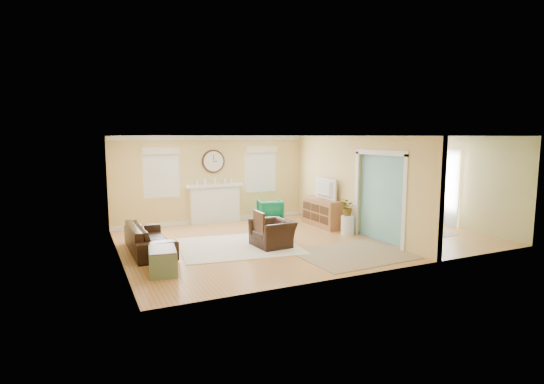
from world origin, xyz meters
The scene contains 29 objects.
floor centered at (0.00, 0.00, 0.00)m, with size 9.00×9.00×0.00m, color #AF7146.
wall_back centered at (0.00, 3.00, 1.30)m, with size 9.00×0.02×2.60m, color #E2C86F.
wall_front centered at (0.00, -3.00, 1.30)m, with size 9.00×0.02×2.60m, color #E2C86F.
wall_left centered at (-4.50, 0.00, 1.30)m, with size 0.02×6.00×2.60m, color #E2C86F.
wall_right centered at (4.50, 0.00, 1.30)m, with size 0.02×6.00×2.60m, color #E2C86F.
ceiling centered at (0.00, 0.00, 2.60)m, with size 9.00×6.00×0.02m, color white.
partition centered at (1.51, 0.28, 1.36)m, with size 0.17×6.00×2.60m.
fireplace centered at (-1.50, 2.88, 0.60)m, with size 1.70×0.30×1.17m.
wall_clock centered at (-1.50, 2.97, 1.85)m, with size 0.70×0.07×0.70m.
window_left centered at (-3.05, 2.95, 1.66)m, with size 1.05×0.13×1.42m.
window_right centered at (0.05, 2.95, 1.66)m, with size 1.05×0.13×1.42m.
french_doors centered at (4.45, 0.00, 1.10)m, with size 0.06×1.70×2.20m.
pendant centered at (3.00, 0.00, 2.20)m, with size 0.30×0.30×0.55m.
rug_cream centered at (-1.85, -0.06, 0.01)m, with size 2.72×2.35×0.01m, color beige.
rug_jute centered at (0.19, -1.79, 0.01)m, with size 2.35×1.92×0.01m, color tan.
rug_grey centered at (2.65, 0.01, 0.01)m, with size 2.37×2.96×0.01m, color gray.
sofa centered at (-3.83, 0.34, 0.31)m, with size 2.15×0.84×0.63m, color black.
eames_chair centered at (-1.10, -0.39, 0.31)m, with size 0.96×0.84×0.62m, color black.
green_chair centered at (0.08, 2.34, 0.33)m, with size 0.71×0.73×0.67m, color #087452.
trunk centered at (-3.85, -1.32, 0.24)m, with size 0.61×0.89×0.48m.
credenza centered at (1.20, 1.08, 0.40)m, with size 0.55×1.61×0.80m.
tv centered at (1.18, 1.08, 1.10)m, with size 1.04×0.14×0.60m, color black.
garden_stool centered at (1.20, -0.16, 0.26)m, with size 0.35×0.35×0.51m, color white.
potted_plant centered at (1.20, -0.16, 0.74)m, with size 0.41×0.36×0.46m, color #337F33.
dining_table centered at (2.65, 0.01, 0.29)m, with size 1.67×0.93×0.59m, color #432514.
dining_chair_n centered at (2.64, 1.04, 0.58)m, with size 0.46×0.46×0.99m.
dining_chair_s centered at (2.62, -1.13, 0.61)m, with size 0.51×0.51×1.04m.
dining_chair_w centered at (2.09, -0.02, 0.56)m, with size 0.49×0.49×0.96m.
dining_chair_e centered at (3.26, 0.08, 0.55)m, with size 0.47×0.47×0.94m.
Camera 1 is at (-5.27, -9.29, 2.59)m, focal length 28.00 mm.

